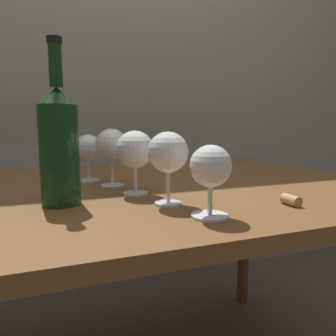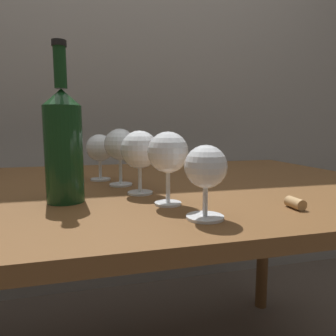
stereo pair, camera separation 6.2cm
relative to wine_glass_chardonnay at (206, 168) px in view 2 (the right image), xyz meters
The scene contains 9 objects.
back_wall 1.30m from the wine_glass_chardonnay, 93.73° to the left, with size 5.00×0.08×2.60m, color gray.
dining_table 0.41m from the wine_glass_chardonnay, 102.11° to the left, with size 1.52×0.96×0.74m.
wine_glass_chardonnay is the anchor object (origin of this frame).
wine_glass_merlot 0.12m from the wine_glass_chardonnay, 109.31° to the left, with size 0.09×0.09×0.15m.
wine_glass_rose 0.25m from the wine_glass_chardonnay, 109.58° to the left, with size 0.09×0.09×0.15m.
wine_glass_cabernet 0.37m from the wine_glass_chardonnay, 107.96° to the left, with size 0.09×0.09×0.16m.
wine_glass_port 0.48m from the wine_glass_chardonnay, 110.08° to the left, with size 0.08×0.08×0.14m.
wine_bottle 0.31m from the wine_glass_chardonnay, 142.52° to the left, with size 0.08×0.08×0.34m.
cork 0.21m from the wine_glass_chardonnay, ahead, with size 0.02×0.02×0.04m, color tan.
Camera 2 is at (-0.11, -0.85, 0.90)m, focal length 32.38 mm.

